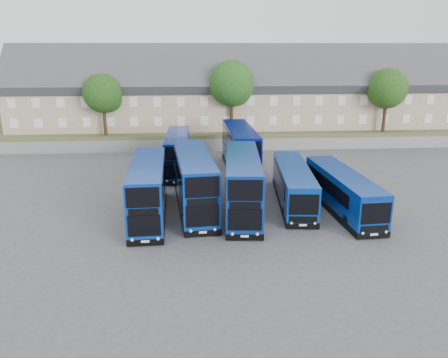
% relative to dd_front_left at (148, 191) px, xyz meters
% --- Properties ---
extents(ground, '(120.00, 120.00, 0.00)m').
position_rel_dd_front_left_xyz_m(ground, '(6.46, -1.84, -2.12)').
color(ground, '#4D4D52').
rests_on(ground, ground).
extents(retaining_wall, '(70.00, 0.40, 1.50)m').
position_rel_dd_front_left_xyz_m(retaining_wall, '(6.46, 22.16, -1.37)').
color(retaining_wall, slate).
rests_on(retaining_wall, ground).
extents(earth_bank, '(80.00, 20.00, 2.00)m').
position_rel_dd_front_left_xyz_m(earth_bank, '(6.46, 32.16, -1.12)').
color(earth_bank, '#474D2B').
rests_on(earth_bank, ground).
extents(terrace_row, '(66.00, 10.40, 11.20)m').
position_rel_dd_front_left_xyz_m(terrace_row, '(12.47, 28.16, 4.48)').
color(terrace_row, tan).
rests_on(terrace_row, earth_bank).
extents(dd_front_left, '(2.94, 10.94, 4.31)m').
position_rel_dd_front_left_xyz_m(dd_front_left, '(0.00, 0.00, 0.00)').
color(dd_front_left, '#083097').
rests_on(dd_front_left, ground).
extents(dd_front_mid, '(3.72, 11.73, 4.59)m').
position_rel_dd_front_left_xyz_m(dd_front_mid, '(3.54, 1.55, 0.14)').
color(dd_front_mid, navy).
rests_on(dd_front_mid, ground).
extents(dd_front_right, '(3.52, 11.66, 4.57)m').
position_rel_dd_front_left_xyz_m(dd_front_right, '(7.36, 0.69, 0.13)').
color(dd_front_right, navy).
rests_on(dd_front_right, ground).
extents(dd_rear_left, '(2.45, 10.14, 4.01)m').
position_rel_dd_front_left_xyz_m(dd_rear_left, '(1.85, 12.66, -0.15)').
color(dd_rear_left, navy).
rests_on(dd_rear_left, ground).
extents(dd_rear_right, '(3.04, 11.73, 4.63)m').
position_rel_dd_front_left_xyz_m(dd_rear_right, '(8.41, 12.56, 0.16)').
color(dd_rear_right, '#070B82').
rests_on(dd_rear_right, ground).
extents(coach_east_a, '(3.48, 11.75, 3.17)m').
position_rel_dd_front_left_xyz_m(coach_east_a, '(11.88, 2.36, -0.56)').
color(coach_east_a, navy).
rests_on(coach_east_a, ground).
extents(coach_east_b, '(3.23, 11.66, 3.15)m').
position_rel_dd_front_left_xyz_m(coach_east_b, '(15.44, 0.38, -0.57)').
color(coach_east_b, navy).
rests_on(coach_east_b, ground).
extents(tree_west, '(4.80, 4.80, 7.65)m').
position_rel_dd_front_left_xyz_m(tree_west, '(-7.39, 23.26, 4.93)').
color(tree_west, '#382314').
rests_on(tree_west, earth_bank).
extents(tree_mid, '(5.76, 5.76, 9.18)m').
position_rel_dd_front_left_xyz_m(tree_mid, '(8.61, 23.76, 5.95)').
color(tree_mid, '#382314').
rests_on(tree_mid, earth_bank).
extents(tree_east, '(5.12, 5.12, 8.16)m').
position_rel_dd_front_left_xyz_m(tree_east, '(28.61, 23.26, 5.27)').
color(tree_east, '#382314').
rests_on(tree_east, earth_bank).
extents(tree_far, '(5.44, 5.44, 8.67)m').
position_rel_dd_front_left_xyz_m(tree_far, '(34.61, 30.26, 5.61)').
color(tree_far, '#382314').
rests_on(tree_far, earth_bank).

